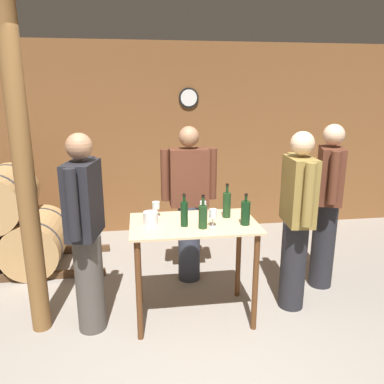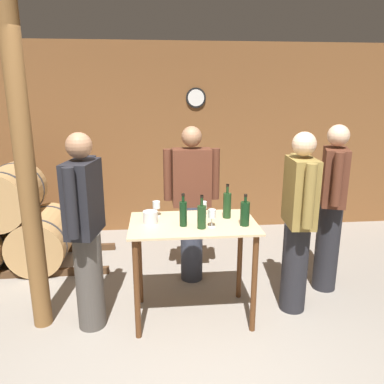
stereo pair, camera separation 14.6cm
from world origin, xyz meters
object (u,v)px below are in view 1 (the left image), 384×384
Objects in this scene: wine_bottle_far_left at (185,213)px; wine_bottle_left at (203,216)px; wine_glass_near_center at (203,205)px; wine_bottle_right at (245,212)px; person_visitor_near_door at (86,231)px; wine_glass_near_right at (213,214)px; wooden_post at (25,180)px; wine_glass_near_left at (156,206)px; ice_bucket at (151,218)px; person_host at (189,202)px; wine_bottle_center at (227,204)px; person_visitor_bearded at (327,204)px; person_visitor_with_scarf at (297,219)px.

wine_bottle_far_left is 1.00× the size of wine_bottle_left.
wine_bottle_left is 0.33m from wine_glass_near_center.
person_visitor_near_door is at bearing 177.92° from wine_bottle_right.
wooden_post is at bearing 174.96° from wine_glass_near_right.
wine_glass_near_left is 0.20m from ice_bucket.
wine_bottle_far_left reaches higher than wine_glass_near_right.
person_host reaches higher than wine_bottle_far_left.
person_visitor_near_door reaches higher than wine_bottle_center.
wine_bottle_right is 1.95× the size of wine_glass_near_left.
wooden_post is 1.56× the size of person_visitor_bearded.
wine_glass_near_left is (1.05, 0.20, -0.32)m from wooden_post.
wooden_post reaches higher than person_visitor_with_scarf.
person_visitor_bearded is at bearing 5.69° from wine_glass_near_left.
person_visitor_with_scarf is (0.65, -0.07, -0.14)m from wine_bottle_center.
wine_bottle_far_left is 0.17× the size of person_visitor_near_door.
wine_glass_near_left is at bearing 172.13° from person_visitor_with_scarf.
person_visitor_bearded is (1.53, 0.46, -0.12)m from wine_bottle_far_left.
wine_glass_near_left is 1.30m from person_visitor_with_scarf.
wine_bottle_center is at bearing 6.36° from ice_bucket.
ice_bucket is 0.55m from person_visitor_near_door.
wine_bottle_right is (1.80, -0.12, -0.32)m from wooden_post.
wooden_post is 0.63m from person_visitor_near_door.
wine_bottle_left is 2.02× the size of wine_glass_near_left.
wine_bottle_left is 1.04× the size of wine_bottle_right.
wine_glass_near_center is (0.43, -0.02, -0.01)m from wine_glass_near_left.
wine_bottle_right is 1.35m from person_visitor_near_door.
wine_bottle_far_left reaches higher than ice_bucket.
person_visitor_with_scarf reaches higher than wine_bottle_right.
wine_glass_near_left is at bearing 177.19° from wine_glass_near_center.
wine_glass_near_center is 0.08× the size of person_visitor_near_door.
wine_bottle_left is 1.49m from person_visitor_bearded.
wine_glass_near_center is at bearing -2.81° from wine_glass_near_left.
wine_bottle_center is 0.69m from person_host.
person_visitor_bearded is at bearing 16.61° from wine_bottle_far_left.
ice_bucket is at bearing 170.24° from wine_bottle_right.
person_visitor_near_door is at bearing -141.01° from person_host.
person_host reaches higher than wine_bottle_right.
person_visitor_with_scarf is (0.82, 0.16, -0.14)m from wine_glass_near_right.
wine_glass_near_right is (0.23, -0.05, -0.00)m from wine_bottle_far_left.
person_visitor_bearded is at bearing 8.42° from wine_glass_near_center.
wooden_post is at bearing -178.81° from ice_bucket.
person_host is at bearing 96.36° from wine_glass_near_center.
wine_bottle_center reaches higher than wine_glass_near_left.
person_visitor_near_door reaches higher than wine_glass_near_right.
wine_bottle_far_left is 0.52m from wine_bottle_right.
wine_bottle_left is (0.14, -0.07, -0.01)m from wine_bottle_far_left.
wine_bottle_far_left is at bearing -0.75° from person_visitor_near_door.
person_visitor_near_door is (-0.83, 0.01, -0.12)m from wine_bottle_far_left.
wine_glass_near_center is 0.86× the size of wine_glass_near_right.
wine_glass_near_left is (-0.23, 0.28, -0.01)m from wine_bottle_far_left.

